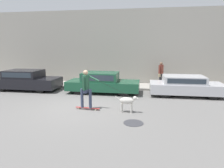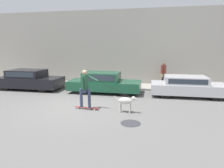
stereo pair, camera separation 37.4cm
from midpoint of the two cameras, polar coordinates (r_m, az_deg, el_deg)
The scene contains 10 objects.
ground_plane at distance 9.60m, azimuth -7.92°, elevation -6.61°, with size 36.00×36.00×0.00m, color slate.
back_wall at distance 15.47m, azimuth -0.09°, elevation 10.35°, with size 32.00×0.30×5.54m.
sidewalk_curb at distance 14.57m, azimuth -1.02°, elevation -0.35°, with size 30.00×2.04×0.13m.
parked_car_0 at distance 14.47m, azimuth -21.91°, elevation 1.12°, with size 4.31×1.84×1.32m.
parked_car_1 at distance 12.42m, azimuth -1.49°, elevation 0.34°, with size 4.45×1.80×1.28m.
parked_car_2 at distance 12.32m, azimuth 21.51°, elevation -0.62°, with size 4.16×1.82×1.17m.
dog at distance 8.70m, azimuth 5.25°, elevation -4.97°, with size 1.01×0.34×0.74m.
skateboarder at distance 9.04m, azimuth -6.47°, elevation -0.86°, with size 2.73×0.55×1.81m.
pedestrian_with_bag at distance 14.37m, azimuth 15.16°, elevation 3.08°, with size 0.39×0.69×1.65m.
manhole_cover at distance 7.65m, azimuth 6.75°, elevation -11.07°, with size 0.75×0.75×0.01m.
Camera 2 is at (3.27, -8.61, 2.81)m, focal length 32.00 mm.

